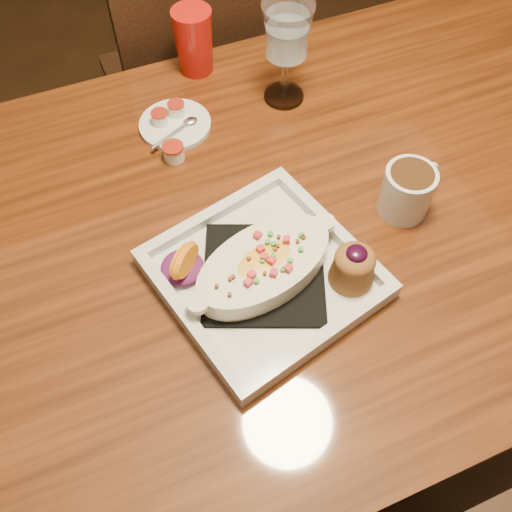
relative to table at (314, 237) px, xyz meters
name	(u,v)px	position (x,y,z in m)	size (l,w,h in m)	color
floor	(294,376)	(0.00, 0.00, -0.65)	(7.00, 7.00, 0.00)	#321F10
table	(314,237)	(0.00, 0.00, 0.00)	(1.50, 0.90, 0.75)	maroon
chair_far	(201,87)	(0.00, 0.63, -0.15)	(0.42, 0.42, 0.93)	black
plate	(271,269)	(-0.13, -0.10, 0.12)	(0.34, 0.34, 0.08)	silver
coffee_mug	(408,189)	(0.12, -0.06, 0.14)	(0.11, 0.08, 0.09)	silver
goblet	(287,37)	(0.05, 0.26, 0.23)	(0.09, 0.09, 0.19)	silver
saucer	(173,123)	(-0.16, 0.26, 0.11)	(0.13, 0.13, 0.09)	silver
creamer_loose	(174,152)	(-0.19, 0.19, 0.11)	(0.04, 0.04, 0.03)	white
red_tumbler	(194,41)	(-0.07, 0.40, 0.16)	(0.08, 0.08, 0.13)	red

